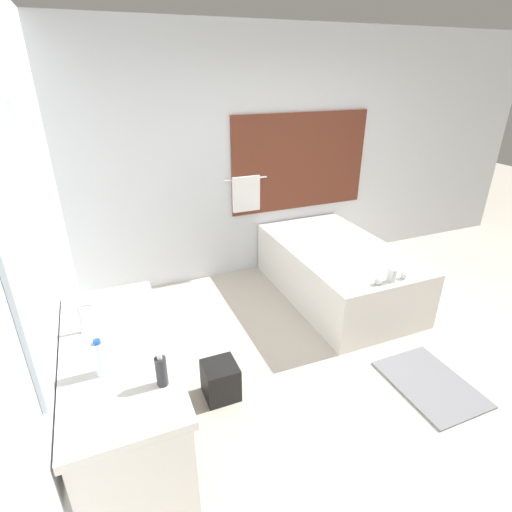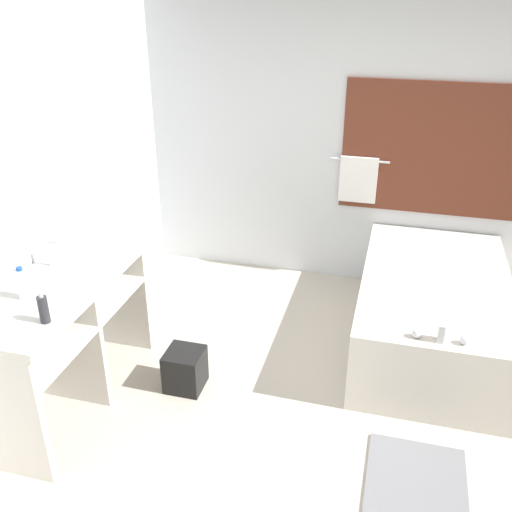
% 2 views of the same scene
% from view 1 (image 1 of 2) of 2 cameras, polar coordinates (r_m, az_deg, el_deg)
% --- Properties ---
extents(ground_plane, '(16.00, 16.00, 0.00)m').
position_cam_1_polar(ground_plane, '(3.51, 17.11, -16.36)').
color(ground_plane, beige).
rests_on(ground_plane, ground).
extents(wall_back_with_blinds, '(7.40, 0.13, 2.70)m').
position_cam_1_polar(wall_back_with_blinds, '(4.64, 1.90, 13.85)').
color(wall_back_with_blinds, silver).
rests_on(wall_back_with_blinds, ground_plane).
extents(wall_left_with_mirror, '(0.08, 7.40, 2.70)m').
position_cam_1_polar(wall_left_with_mirror, '(2.15, -29.83, -3.41)').
color(wall_left_with_mirror, silver).
rests_on(wall_left_with_mirror, ground_plane).
extents(vanity_counter, '(0.57, 1.36, 0.89)m').
position_cam_1_polar(vanity_counter, '(2.54, -18.61, -16.12)').
color(vanity_counter, silver).
rests_on(vanity_counter, ground_plane).
extents(sink_faucet, '(0.09, 0.04, 0.18)m').
position_cam_1_polar(sink_faucet, '(2.50, -23.68, -8.26)').
color(sink_faucet, silver).
rests_on(sink_faucet, vanity_counter).
extents(bathtub, '(1.06, 1.83, 0.69)m').
position_cam_1_polar(bathtub, '(4.37, 11.45, -1.75)').
color(bathtub, silver).
rests_on(bathtub, ground_plane).
extents(water_bottle_1, '(0.06, 0.06, 0.20)m').
position_cam_1_polar(water_bottle_1, '(2.16, -21.37, -13.41)').
color(water_bottle_1, white).
rests_on(water_bottle_1, vanity_counter).
extents(soap_dispenser, '(0.06, 0.06, 0.19)m').
position_cam_1_polar(soap_dispenser, '(2.02, -13.37, -15.66)').
color(soap_dispenser, '#28282D').
rests_on(soap_dispenser, vanity_counter).
extents(waste_bin, '(0.25, 0.25, 0.28)m').
position_cam_1_polar(waste_bin, '(3.15, -5.09, -17.27)').
color(waste_bin, black).
rests_on(waste_bin, ground_plane).
extents(bath_mat, '(0.55, 0.76, 0.02)m').
position_cam_1_polar(bath_mat, '(3.58, 23.62, -16.37)').
color(bath_mat, slate).
rests_on(bath_mat, ground_plane).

